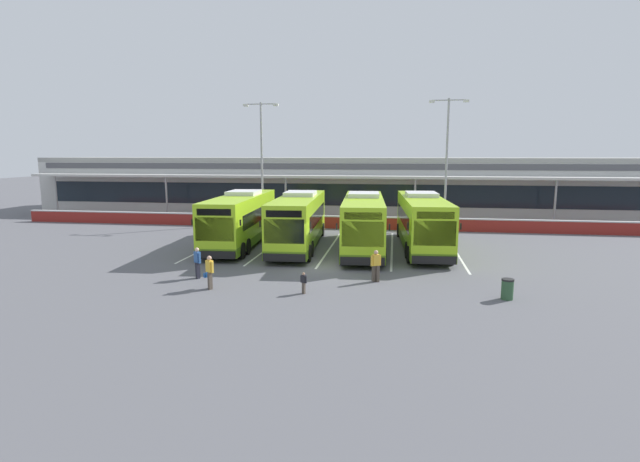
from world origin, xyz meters
The scene contains 19 objects.
ground_plane centered at (0.00, 0.00, 0.00)m, with size 200.00×200.00×0.00m, color #56565B.
terminal_building centered at (0.00, 26.91, 3.01)m, with size 70.00×13.00×6.00m.
red_barrier_wall centered at (0.00, 14.50, 0.56)m, with size 60.00×0.40×1.10m.
coach_bus_leftmost centered at (-6.39, 5.92, 1.79)m, with size 3.48×12.28×3.78m.
coach_bus_left_centre centered at (-2.21, 5.77, 1.79)m, with size 3.48×12.28×3.78m.
coach_bus_centre centered at (2.26, 5.53, 1.79)m, with size 3.48×12.28×3.78m.
coach_bus_right_centre centered at (6.19, 6.42, 1.79)m, with size 3.48×12.28×3.78m.
bay_stripe_far_west centered at (-8.40, 6.00, 0.00)m, with size 0.14×13.00×0.01m, color silver.
bay_stripe_west centered at (-4.20, 6.00, 0.00)m, with size 0.14×13.00×0.01m, color silver.
bay_stripe_mid_west centered at (0.00, 6.00, 0.00)m, with size 0.14×13.00×0.01m, color silver.
bay_stripe_centre centered at (4.20, 6.00, 0.00)m, with size 0.14×13.00×0.01m, color silver.
bay_stripe_mid_east centered at (8.40, 6.00, 0.00)m, with size 0.14×13.00×0.01m, color silver.
pedestrian_with_handbag centered at (-4.34, -5.24, 0.86)m, with size 0.61×0.53×1.62m.
pedestrian_in_dark_coat centered at (3.43, -2.71, 0.87)m, with size 0.51×0.36×1.62m.
pedestrian_child centered at (0.23, -5.32, 0.54)m, with size 0.32×0.25×1.00m.
pedestrian_near_bin centered at (-5.72, -3.43, 0.87)m, with size 0.49×0.42×1.62m.
lamp_post_west centered at (-7.83, 16.76, 6.29)m, with size 3.24×0.28×11.00m.
lamp_post_centre centered at (8.62, 16.05, 6.29)m, with size 3.24×0.28×11.00m.
litter_bin centered at (9.32, -4.81, 0.47)m, with size 0.54×0.54×0.93m.
Camera 1 is at (4.25, -26.39, 6.37)m, focal length 26.93 mm.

